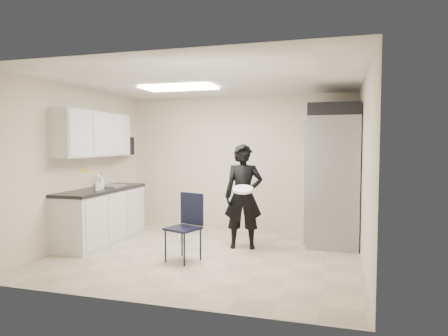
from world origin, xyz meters
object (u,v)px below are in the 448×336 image
(folding_chair, at_px, (183,229))
(man_tuxedo, at_px, (243,196))
(lower_counter, at_px, (102,216))
(commercial_fridge, at_px, (333,180))

(folding_chair, relative_size, man_tuxedo, 0.56)
(lower_counter, xyz_separation_m, folding_chair, (1.75, -0.67, 0.04))
(commercial_fridge, bearing_deg, man_tuxedo, -149.62)
(commercial_fridge, xyz_separation_m, man_tuxedo, (-1.37, -0.80, -0.22))
(lower_counter, relative_size, commercial_fridge, 0.90)
(commercial_fridge, relative_size, folding_chair, 2.26)
(lower_counter, height_order, man_tuxedo, man_tuxedo)
(man_tuxedo, bearing_deg, commercial_fridge, 18.94)
(commercial_fridge, relative_size, man_tuxedo, 1.26)
(lower_counter, distance_m, man_tuxedo, 2.46)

